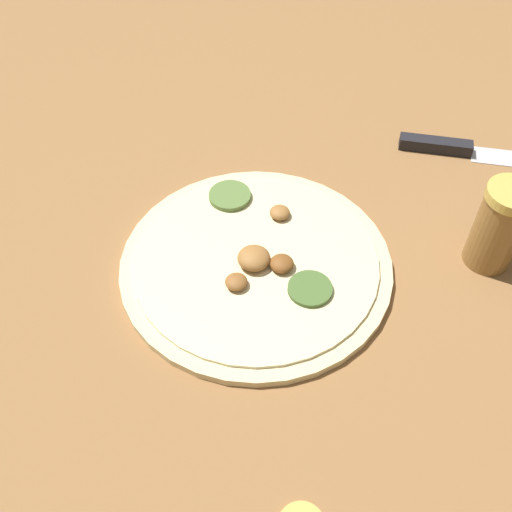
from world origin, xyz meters
The scene contains 4 objects.
ground_plane centered at (0.00, 0.00, 0.00)m, with size 3.00×3.00×0.00m, color olive.
pizza centered at (0.00, 0.00, 0.01)m, with size 0.32×0.32×0.03m.
knife centered at (-0.19, -0.31, 0.01)m, with size 0.27×0.08×0.02m.
spice_jar centered at (-0.25, -0.12, 0.06)m, with size 0.06×0.06×0.11m.
Camera 1 is at (-0.17, 0.42, 0.55)m, focal length 42.00 mm.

